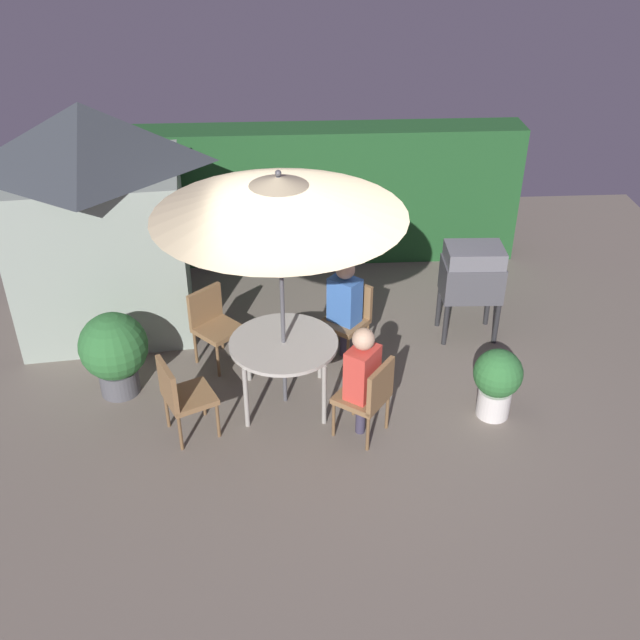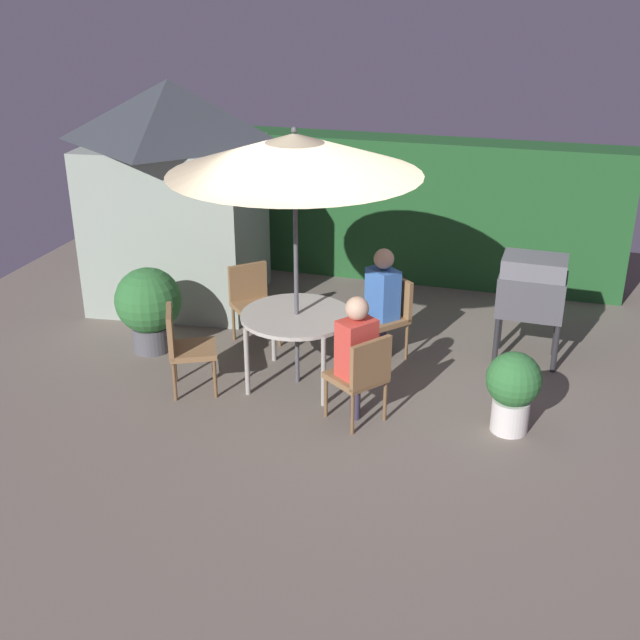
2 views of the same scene
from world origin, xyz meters
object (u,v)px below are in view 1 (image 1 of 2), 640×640
patio_table (284,347)px  chair_near_shed (369,394)px  garden_shed (97,218)px  person_in_blue (345,298)px  chair_far_side (349,314)px  potted_plant_by_shed (497,380)px  person_in_red (362,370)px  chair_toward_hedge (213,322)px  chair_toward_house (181,394)px  bbq_grill (472,274)px  patio_umbrella (279,196)px  potted_plant_by_grill (114,350)px

patio_table → chair_near_shed: (0.83, -0.61, -0.18)m
garden_shed → person_in_blue: size_ratio=2.21×
chair_far_side → potted_plant_by_shed: size_ratio=1.14×
potted_plant_by_shed → person_in_red: bearing=-172.0°
chair_far_side → potted_plant_by_shed: bearing=-41.3°
chair_far_side → chair_toward_hedge: bearing=-177.4°
chair_toward_hedge → person_in_blue: (1.51, 0.00, 0.26)m
chair_toward_house → person_in_blue: person_in_blue is taller
bbq_grill → chair_toward_hedge: (-3.06, -0.37, -0.33)m
patio_table → patio_umbrella: patio_umbrella is taller
garden_shed → chair_far_side: size_ratio=3.10×
chair_near_shed → patio_umbrella: bearing=143.7°
chair_near_shed → potted_plant_by_shed: bearing=10.5°
patio_table → bbq_grill: 2.56m
chair_toward_house → potted_plant_by_grill: 1.10m
chair_far_side → patio_table: bearing=-130.4°
chair_near_shed → chair_toward_house: 1.87m
garden_shed → chair_toward_house: size_ratio=3.10×
potted_plant_by_shed → chair_toward_hedge: bearing=158.4°
chair_far_side → person_in_red: person_in_red is taller
potted_plant_by_shed → patio_umbrella: bearing=170.7°
chair_toward_hedge → chair_toward_house: (-0.23, -1.33, 0.00)m
chair_toward_hedge → potted_plant_by_grill: potted_plant_by_grill is taller
chair_toward_hedge → potted_plant_by_shed: bearing=-21.6°
chair_far_side → potted_plant_by_grill: bearing=-166.3°
patio_umbrella → potted_plant_by_shed: patio_umbrella is taller
person_in_blue → chair_toward_house: bearing=-142.6°
patio_umbrella → potted_plant_by_shed: (2.20, -0.36, -1.94)m
chair_far_side → person_in_red: bearing=-90.1°
patio_umbrella → person_in_blue: patio_umbrella is taller
chair_near_shed → potted_plant_by_shed: size_ratio=1.14×
bbq_grill → potted_plant_by_shed: bearing=-92.1°
chair_toward_house → potted_plant_by_grill: bearing=135.9°
garden_shed → patio_table: bearing=-39.5°
potted_plant_by_grill → person_in_red: person_in_red is taller
patio_table → potted_plant_by_shed: bearing=-9.3°
person_in_red → chair_toward_hedge: bearing=138.4°
bbq_grill → chair_toward_house: (-3.29, -1.70, -0.33)m
garden_shed → potted_plant_by_grill: bearing=-77.6°
chair_near_shed → person_in_red: 0.28m
garden_shed → chair_near_shed: size_ratio=3.10×
patio_table → person_in_red: (0.76, -0.56, 0.08)m
garden_shed → potted_plant_by_grill: 1.77m
chair_toward_hedge → person_in_red: person_in_red is taller
garden_shed → chair_toward_house: (1.12, -2.27, -0.90)m
chair_near_shed → potted_plant_by_grill: 2.79m
patio_table → patio_umbrella: bearing=172.9°
patio_umbrella → chair_near_shed: patio_umbrella is taller
patio_umbrella → person_in_red: bearing=-36.3°
bbq_grill → person_in_red: size_ratio=0.95×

